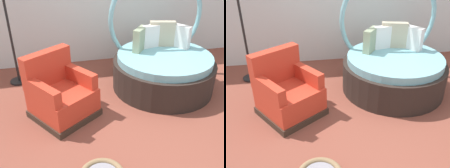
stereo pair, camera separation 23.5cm
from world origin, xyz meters
The scene contains 3 objects.
ground_plane centered at (0.00, 0.00, -0.01)m, with size 8.00×8.00×0.02m, color brown.
round_daybed centered at (0.52, 1.06, 0.41)m, with size 1.72×1.72×1.97m.
red_armchair centered at (-1.25, 0.56, 0.33)m, with size 1.11×1.11×0.94m.
Camera 1 is at (-1.27, -2.73, 2.33)m, focal length 41.89 mm.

